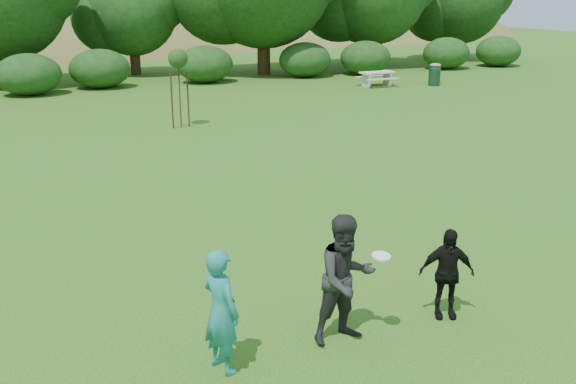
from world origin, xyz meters
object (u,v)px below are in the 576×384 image
player_teal (221,311)px  sapling (178,61)px  player_grey (346,279)px  player_black (446,273)px  trash_can_lidded (435,73)px  picnic_table (377,76)px  trash_can_near (434,77)px

player_teal → sapling: sapling is taller
player_grey → player_black: bearing=-3.3°
player_grey → player_black: 1.76m
sapling → trash_can_lidded: sapling is taller
player_grey → picnic_table: size_ratio=1.06×
player_black → trash_can_lidded: size_ratio=1.37×
picnic_table → trash_can_lidded: size_ratio=1.71×
sapling → trash_can_near: bearing=18.0°
trash_can_near → sapling: 15.99m
player_teal → sapling: (3.84, 15.54, 1.56)m
player_grey → sapling: bearing=80.7°
player_teal → picnic_table: bearing=-54.9°
trash_can_lidded → sapling: bearing=-160.0°
trash_can_near → sapling: sapling is taller
player_black → trash_can_lidded: 26.69m
player_teal → trash_can_lidded: bearing=-60.8°
player_black → picnic_table: player_black is taller
player_black → player_teal: bearing=-156.8°
player_black → trash_can_lidded: (16.01, 21.35, -0.18)m
picnic_table → trash_can_lidded: (3.56, -0.20, 0.02)m
trash_can_near → sapling: size_ratio=0.32×
player_black → sapling: (0.24, 15.60, 1.70)m
player_teal → player_black: bearing=-109.0°
picnic_table → player_black: bearing=-120.0°
player_black → sapling: bearing=113.3°
trash_can_near → trash_can_lidded: (0.68, 0.85, 0.09)m
player_teal → player_grey: bearing=-108.7°
player_grey → player_black: (1.75, -0.04, -0.23)m
player_teal → picnic_table: size_ratio=0.96×
player_teal → trash_can_near: player_teal is taller
trash_can_near → trash_can_lidded: trash_can_lidded is taller
player_teal → player_grey: size_ratio=0.90×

